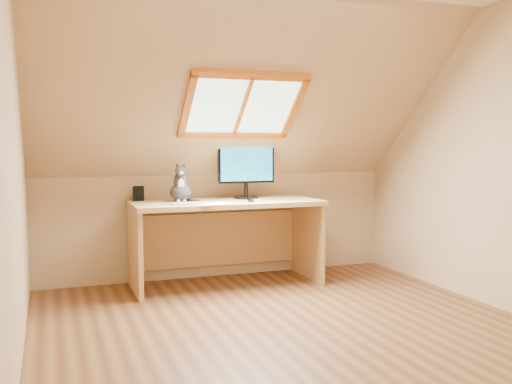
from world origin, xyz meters
name	(u,v)px	position (x,y,z in m)	size (l,w,h in m)	color
ground	(290,329)	(0.00, 0.00, 0.00)	(3.50, 3.50, 0.00)	brown
room_shell	(297,124)	(0.00, -0.09, 1.43)	(3.52, 3.52, 2.41)	tan
desk	(224,225)	(-0.05, 1.45, 0.55)	(1.72, 0.75, 0.78)	tan
monitor	(246,168)	(0.18, 1.48, 1.07)	(0.55, 0.23, 0.51)	black
cat	(181,188)	(-0.46, 1.41, 0.91)	(0.22, 0.25, 0.35)	#3F3A38
desk_speaker	(138,193)	(-0.80, 1.63, 0.85)	(0.09, 0.09, 0.13)	black
graphics_tablet	(187,204)	(-0.46, 1.18, 0.79)	(0.28, 0.20, 0.01)	#B2B2B7
mouse	(251,200)	(0.12, 1.18, 0.80)	(0.06, 0.10, 0.03)	black
papers	(221,203)	(-0.17, 1.12, 0.79)	(0.35, 0.30, 0.01)	white
cables	(270,200)	(0.34, 1.26, 0.79)	(0.51, 0.26, 0.01)	silver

